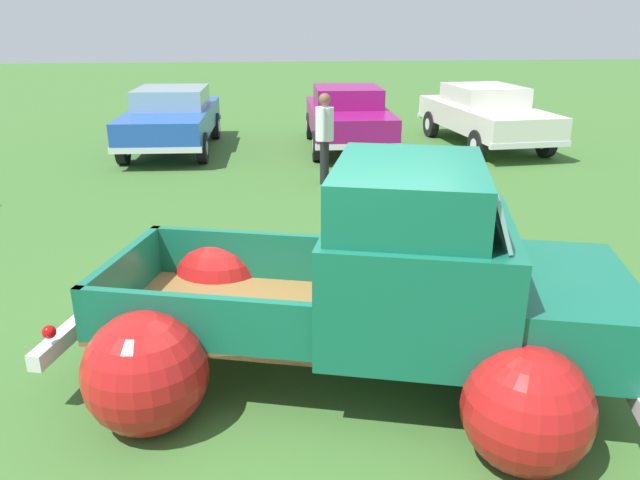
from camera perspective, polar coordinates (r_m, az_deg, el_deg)
ground_plane at (r=5.59m, az=1.63°, el=-12.23°), size 80.00×80.00×0.00m
vintage_pickup_truck at (r=5.20m, az=5.97°, el=-5.47°), size 4.96×3.65×1.96m
show_car_0 at (r=15.01m, az=-13.58°, el=11.07°), size 2.05×4.53×1.43m
show_car_1 at (r=14.85m, az=2.60°, el=11.48°), size 1.96×4.23×1.43m
show_car_2 at (r=15.63m, az=15.08°, el=11.28°), size 2.21×4.62×1.43m
spectator_0 at (r=11.55m, az=0.43°, el=9.93°), size 0.41×0.54×1.68m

